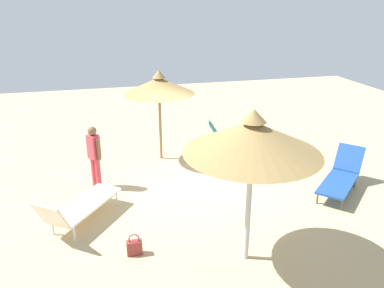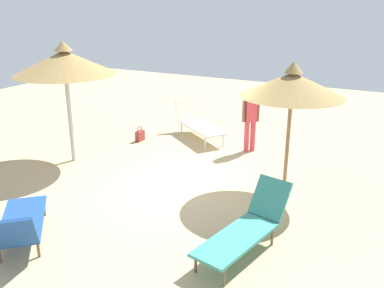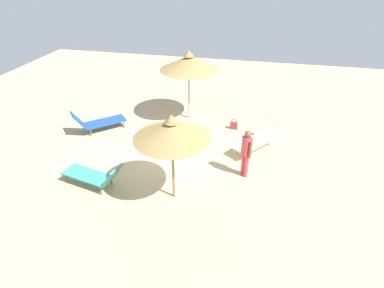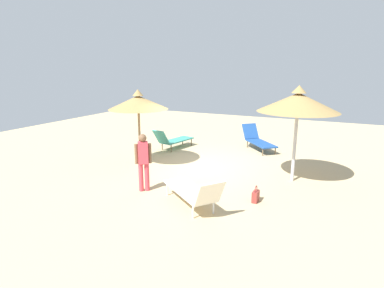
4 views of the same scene
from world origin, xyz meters
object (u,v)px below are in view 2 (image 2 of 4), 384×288
lounge_chair_far_left (197,122)px  handbag (140,135)px  parasol_umbrella_edge (292,85)px  lounge_chair_front (20,224)px  lounge_chair_center (247,227)px  person_standing_back (251,117)px  parasol_umbrella_far_right (65,63)px

lounge_chair_far_left → handbag: (1.02, -1.27, -0.28)m
parasol_umbrella_edge → handbag: size_ratio=6.01×
lounge_chair_front → lounge_chair_center: bearing=115.7°
lounge_chair_far_left → person_standing_back: size_ratio=1.27×
lounge_chair_front → handbag: (-5.25, -1.31, -0.25)m
lounge_chair_front → person_standing_back: bearing=164.0°
parasol_umbrella_far_right → lounge_chair_center: bearing=71.4°
parasol_umbrella_edge → lounge_chair_far_left: size_ratio=1.29×
parasol_umbrella_edge → handbag: (-1.28, -4.45, -2.05)m
lounge_chair_far_left → person_standing_back: bearing=76.9°
lounge_chair_far_left → handbag: size_ratio=4.67×
lounge_chair_front → lounge_chair_center: lounge_chair_front is taller
parasol_umbrella_far_right → handbag: size_ratio=6.51×
parasol_umbrella_edge → parasol_umbrella_far_right: bearing=-82.1°
parasol_umbrella_far_right → handbag: bearing=163.1°
parasol_umbrella_edge → person_standing_back: 2.72m
lounge_chair_center → handbag: size_ratio=4.67×
lounge_chair_center → lounge_chair_far_left: bearing=-145.7°
lounge_chair_front → parasol_umbrella_far_right: bearing=-149.7°
parasol_umbrella_edge → parasol_umbrella_far_right: (0.70, -5.05, 0.17)m
handbag → lounge_chair_front: bearing=14.0°
lounge_chair_far_left → person_standing_back: 1.83m
lounge_chair_front → lounge_chair_far_left: bearing=-179.7°
parasol_umbrella_far_right → handbag: 3.04m
lounge_chair_center → handbag: bearing=-129.5°
lounge_chair_center → handbag: 5.84m
lounge_chair_center → person_standing_back: person_standing_back is taller
parasol_umbrella_edge → lounge_chair_front: bearing=-38.3°
lounge_chair_front → person_standing_back: person_standing_back is taller
parasol_umbrella_far_right → lounge_chair_front: (3.27, 1.91, -1.97)m
person_standing_back → lounge_chair_far_left: bearing=-103.1°
parasol_umbrella_edge → lounge_chair_front: (3.97, -3.14, -1.80)m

